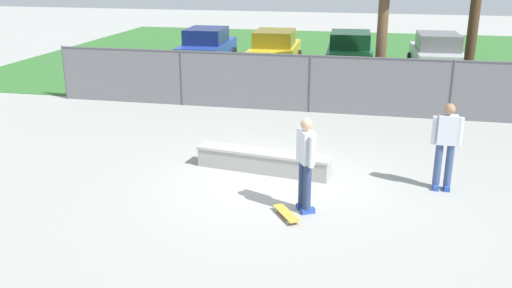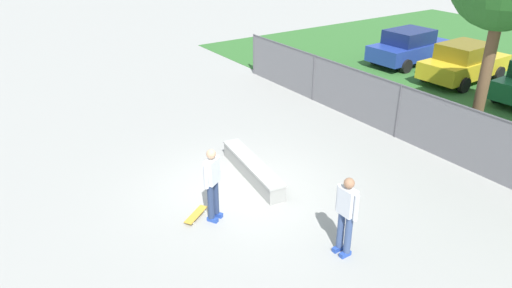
% 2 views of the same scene
% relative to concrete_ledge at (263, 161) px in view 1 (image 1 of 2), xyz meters
% --- Properties ---
extents(ground_plane, '(80.00, 80.00, 0.00)m').
position_rel_concrete_ledge_xyz_m(ground_plane, '(0.40, -0.66, -0.24)').
color(ground_plane, '#9E9E99').
extents(grass_strip, '(28.53, 20.00, 0.02)m').
position_rel_concrete_ledge_xyz_m(grass_strip, '(0.40, 15.57, -0.23)').
color(grass_strip, '#336B2D').
rests_on(grass_strip, ground).
extents(concrete_ledge, '(3.09, 0.92, 0.48)m').
position_rel_concrete_ledge_xyz_m(concrete_ledge, '(0.00, 0.00, 0.00)').
color(concrete_ledge, '#999993').
rests_on(concrete_ledge, ground).
extents(skateboarder, '(0.41, 0.53, 1.82)m').
position_rel_concrete_ledge_xyz_m(skateboarder, '(1.17, -1.86, 0.77)').
color(skateboarder, '#2647A5').
rests_on(skateboarder, ground).
extents(skateboard, '(0.61, 0.78, 0.09)m').
position_rel_concrete_ledge_xyz_m(skateboard, '(0.88, -2.18, -0.17)').
color(skateboard, gold).
rests_on(skateboard, ground).
extents(chainlink_fence, '(16.60, 0.07, 1.78)m').
position_rel_concrete_ledge_xyz_m(chainlink_fence, '(0.40, 5.27, 0.73)').
color(chainlink_fence, '#4C4C51').
rests_on(chainlink_fence, ground).
extents(car_blue, '(2.15, 4.27, 1.66)m').
position_rel_concrete_ledge_xyz_m(car_blue, '(-5.02, 12.24, 0.60)').
color(car_blue, '#233D9E').
rests_on(car_blue, ground).
extents(car_yellow, '(2.15, 4.27, 1.66)m').
position_rel_concrete_ledge_xyz_m(car_yellow, '(-1.95, 12.07, 0.60)').
color(car_yellow, gold).
rests_on(car_yellow, ground).
extents(car_green, '(2.15, 4.27, 1.66)m').
position_rel_concrete_ledge_xyz_m(car_green, '(1.22, 12.26, 0.60)').
color(car_green, '#1E6638').
rests_on(car_green, ground).
extents(car_silver, '(2.15, 4.27, 1.66)m').
position_rel_concrete_ledge_xyz_m(car_silver, '(4.75, 12.50, 0.60)').
color(car_silver, '#B7BABF').
rests_on(car_silver, ground).
extents(bystander, '(0.60, 0.27, 1.82)m').
position_rel_concrete_ledge_xyz_m(bystander, '(3.80, -0.21, 0.77)').
color(bystander, '#2647A5').
rests_on(bystander, ground).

